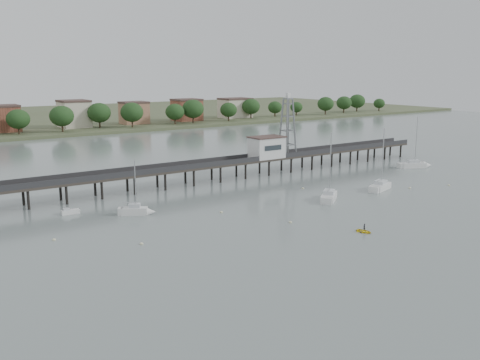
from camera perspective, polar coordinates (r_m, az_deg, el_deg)
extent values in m
plane|color=slate|center=(72.40, 16.49, -9.08)|extent=(500.00, 500.00, 0.00)
cube|color=#2D2823|center=(116.84, -6.91, 1.09)|extent=(150.00, 5.00, 0.50)
cube|color=#333335|center=(114.61, -6.35, 1.30)|extent=(150.00, 0.12, 1.10)
cube|color=#333335|center=(118.79, -7.46, 1.64)|extent=(150.00, 0.12, 1.10)
cylinder|color=black|center=(115.57, -6.44, 0.00)|extent=(0.50, 0.50, 4.40)
cylinder|color=black|center=(118.86, -7.31, 0.30)|extent=(0.50, 0.50, 4.40)
cylinder|color=black|center=(162.88, 16.76, 2.98)|extent=(0.50, 0.50, 4.40)
cylinder|color=black|center=(165.23, 15.73, 3.15)|extent=(0.50, 0.50, 4.40)
cube|color=silver|center=(129.82, 2.86, 3.45)|extent=(8.00, 5.00, 5.00)
cube|color=#4C3833|center=(129.47, 2.87, 4.61)|extent=(8.40, 5.40, 0.30)
cube|color=slate|center=(132.75, 5.15, 8.65)|extent=(1.80, 1.80, 0.30)
cube|color=silver|center=(132.71, 5.16, 8.98)|extent=(0.90, 0.90, 1.20)
cube|color=white|center=(96.06, -11.18, -3.38)|extent=(4.73, 3.80, 1.65)
cone|color=white|center=(95.74, -9.51, -3.37)|extent=(2.50, 2.45, 1.74)
cube|color=silver|center=(95.77, -11.20, -2.70)|extent=(2.42, 2.22, 0.75)
cylinder|color=#A5A8AA|center=(94.86, -11.11, -0.44)|extent=(0.18, 0.18, 8.39)
cylinder|color=#A5A8AA|center=(95.73, -11.66, -2.38)|extent=(2.30, 1.45, 0.12)
cube|color=white|center=(106.12, 9.46, -1.88)|extent=(6.51, 5.88, 1.65)
cone|color=white|center=(109.96, 9.73, -1.41)|extent=(3.61, 3.58, 2.47)
cube|color=silver|center=(105.85, 9.48, -1.26)|extent=(3.44, 3.30, 0.75)
cylinder|color=#A5A8AA|center=(105.19, 9.61, 1.77)|extent=(0.18, 0.18, 11.91)
cylinder|color=#A5A8AA|center=(104.71, 9.42, -1.09)|extent=(2.98, 2.40, 0.12)
cube|color=white|center=(146.53, 17.98, 1.45)|extent=(6.85, 4.85, 1.65)
cone|color=white|center=(148.50, 19.33, 1.49)|extent=(3.44, 3.35, 2.49)
cube|color=silver|center=(146.33, 18.00, 1.90)|extent=(3.40, 2.97, 0.75)
cylinder|color=#A5A8AA|center=(145.75, 18.30, 4.09)|extent=(0.18, 0.18, 11.98)
cylinder|color=#A5A8AA|center=(145.73, 17.65, 2.11)|extent=(3.46, 1.61, 0.12)
cube|color=white|center=(117.58, 14.74, -0.78)|extent=(6.74, 4.36, 1.65)
cone|color=white|center=(121.18, 15.43, -0.45)|extent=(3.27, 3.17, 2.45)
cube|color=silver|center=(117.34, 14.77, -0.22)|extent=(3.28, 2.76, 0.75)
cylinder|color=#A5A8AA|center=(116.76, 14.99, 2.48)|extent=(0.18, 0.18, 11.79)
cylinder|color=#A5A8AA|center=(116.27, 14.60, -0.04)|extent=(3.51, 1.31, 0.12)
cube|color=white|center=(99.50, -17.64, -3.29)|extent=(3.21, 1.56, 0.86)
cube|color=silver|center=(99.24, -18.05, -3.05)|extent=(1.12, 1.12, 0.52)
imported|color=yellow|center=(86.64, 13.09, -5.45)|extent=(1.90, 0.86, 2.57)
imported|color=black|center=(86.64, 13.09, -5.45)|extent=(0.47, 1.18, 0.28)
ellipsoid|color=beige|center=(95.76, -2.01, -3.45)|extent=(0.56, 0.56, 0.39)
ellipsoid|color=beige|center=(80.06, -10.46, -6.71)|extent=(0.56, 0.56, 0.39)
ellipsoid|color=beige|center=(115.47, 6.73, -0.89)|extent=(0.56, 0.56, 0.39)
ellipsoid|color=beige|center=(85.24, -19.23, -6.04)|extent=(0.56, 0.56, 0.39)
ellipsoid|color=beige|center=(89.91, 5.40, -4.51)|extent=(0.56, 0.56, 0.39)
ellipsoid|color=beige|center=(126.53, 21.39, -0.52)|extent=(0.56, 0.56, 0.39)
ellipsoid|color=beige|center=(120.77, 17.65, -0.82)|extent=(0.56, 0.56, 0.39)
cube|color=brown|center=(229.57, -23.93, 5.85)|extent=(13.00, 10.50, 9.00)
cube|color=brown|center=(236.51, -17.25, 6.47)|extent=(13.00, 10.50, 9.00)
cube|color=brown|center=(246.05, -11.22, 6.95)|extent=(13.00, 10.50, 9.00)
cube|color=brown|center=(258.07, -5.70, 7.33)|extent=(13.00, 10.50, 9.00)
cube|color=brown|center=(272.81, -0.52, 7.62)|extent=(13.00, 10.50, 9.00)
ellipsoid|color=#203D19|center=(220.05, -20.76, 5.96)|extent=(8.00, 8.00, 6.80)
ellipsoid|color=#203D19|center=(275.17, 4.38, 7.68)|extent=(8.00, 8.00, 6.80)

